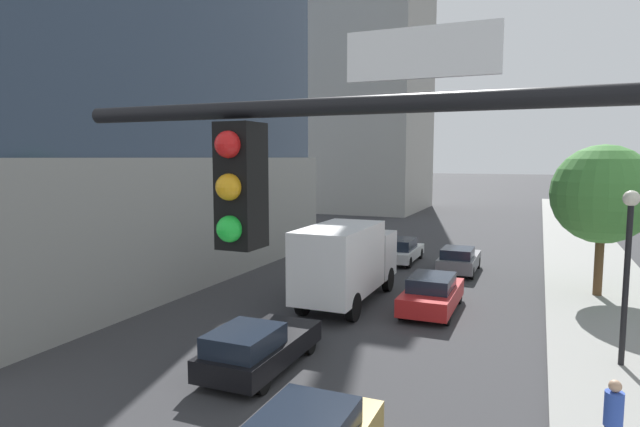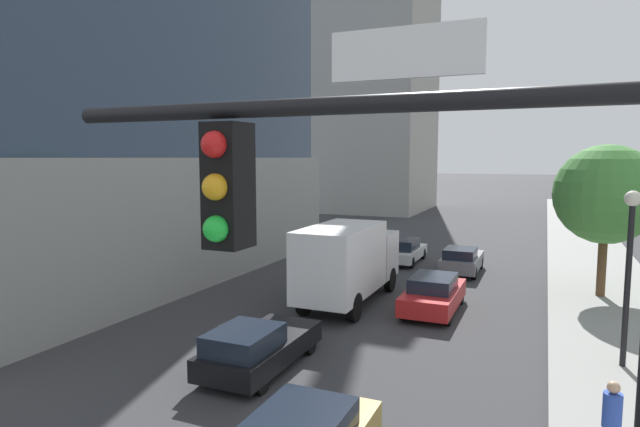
# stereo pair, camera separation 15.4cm
# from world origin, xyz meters

# --- Properties ---
(sidewalk) EXTENTS (4.72, 120.00, 0.15)m
(sidewalk) POSITION_xyz_m (8.23, 20.00, 0.07)
(sidewalk) COLOR gray
(sidewalk) RESTS_ON ground
(construction_building) EXTENTS (15.42, 17.93, 43.77)m
(construction_building) POSITION_xyz_m (-13.14, 57.56, 18.15)
(construction_building) COLOR #9E9B93
(construction_building) RESTS_ON ground
(traffic_light_pole) EXTENTS (4.78, 0.48, 6.85)m
(traffic_light_pole) POSITION_xyz_m (4.93, 2.84, 4.80)
(traffic_light_pole) COLOR black
(traffic_light_pole) RESTS_ON sidewalk
(street_lamp) EXTENTS (0.44, 0.44, 4.98)m
(street_lamp) POSITION_xyz_m (7.81, 15.67, 3.48)
(street_lamp) COLOR black
(street_lamp) RESTS_ON sidewalk
(street_tree) EXTENTS (4.17, 4.17, 6.44)m
(street_tree) POSITION_xyz_m (7.93, 23.96, 4.49)
(street_tree) COLOR brown
(street_tree) RESTS_ON sidewalk
(car_white) EXTENTS (1.73, 4.27, 1.40)m
(car_white) POSITION_xyz_m (-1.73, 28.31, 0.69)
(car_white) COLOR silver
(car_white) RESTS_ON ground
(car_red) EXTENTS (1.88, 4.40, 1.45)m
(car_red) POSITION_xyz_m (1.72, 19.28, 0.72)
(car_red) COLOR red
(car_red) RESTS_ON ground
(car_gray) EXTENTS (1.79, 4.05, 1.42)m
(car_gray) POSITION_xyz_m (1.72, 26.75, 0.70)
(car_gray) COLOR slate
(car_gray) RESTS_ON ground
(car_black) EXTENTS (1.88, 4.40, 1.42)m
(car_black) POSITION_xyz_m (-1.73, 11.59, 0.69)
(car_black) COLOR black
(car_black) RESTS_ON ground
(box_truck) EXTENTS (2.33, 7.00, 3.35)m
(box_truck) POSITION_xyz_m (-1.73, 18.96, 1.87)
(box_truck) COLOR silver
(box_truck) RESTS_ON ground
(pedestrian_blue_shirt) EXTENTS (0.34, 0.34, 1.75)m
(pedestrian_blue_shirt) POSITION_xyz_m (6.91, 9.85, 1.05)
(pedestrian_blue_shirt) COLOR brown
(pedestrian_blue_shirt) RESTS_ON sidewalk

